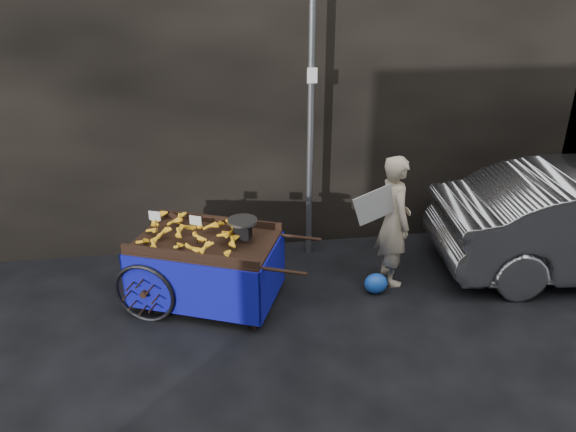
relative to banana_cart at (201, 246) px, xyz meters
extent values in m
plane|color=black|center=(1.12, -0.31, -0.72)|extent=(80.00, 80.00, 0.00)
cube|color=black|center=(0.12, 2.29, 1.78)|extent=(11.00, 2.00, 5.00)
cylinder|color=slate|center=(1.42, 0.99, 1.28)|extent=(0.08, 0.08, 4.00)
cube|color=white|center=(1.42, 0.94, 1.68)|extent=(0.12, 0.02, 0.18)
cube|color=black|center=(0.05, -0.02, 0.05)|extent=(1.80, 1.48, 0.06)
cube|color=black|center=(0.22, 0.40, 0.12)|extent=(1.44, 0.63, 0.10)
cube|color=black|center=(-0.13, -0.44, 0.12)|extent=(1.44, 0.63, 0.10)
cube|color=black|center=(0.52, -0.64, -0.33)|extent=(0.06, 0.06, 0.77)
cube|color=black|center=(0.82, 0.08, -0.33)|extent=(0.06, 0.06, 0.77)
cylinder|color=black|center=(0.83, -0.76, 0.05)|extent=(0.46, 0.22, 0.04)
cylinder|color=black|center=(1.13, -0.05, 0.05)|extent=(0.46, 0.22, 0.04)
torus|color=black|center=(-0.64, -0.30, -0.38)|extent=(0.69, 0.32, 0.72)
torus|color=black|center=(-0.24, 0.67, -0.38)|extent=(0.69, 0.32, 0.72)
cylinder|color=black|center=(-0.44, 0.18, -0.38)|extent=(0.46, 1.02, 0.05)
cube|color=#110896|center=(-0.14, -0.47, -0.28)|extent=(1.47, 0.62, 0.66)
cube|color=#110896|center=(0.23, 0.43, -0.28)|extent=(1.47, 0.62, 0.66)
cube|color=#110896|center=(-0.68, 0.28, -0.28)|extent=(0.40, 0.93, 0.66)
cube|color=#110896|center=(0.77, -0.32, -0.28)|extent=(0.40, 0.93, 0.66)
cube|color=black|center=(0.47, -0.14, 0.22)|extent=(0.21, 0.19, 0.15)
cylinder|color=silver|center=(0.47, -0.14, 0.35)|extent=(0.43, 0.43, 0.03)
cube|color=white|center=(-0.49, 0.09, 0.37)|extent=(0.13, 0.06, 0.11)
cube|color=white|center=(-0.04, -0.10, 0.37)|extent=(0.13, 0.06, 0.11)
imported|color=#C5B293|center=(2.29, 0.14, 0.10)|extent=(0.43, 0.62, 1.63)
cube|color=silver|center=(2.01, 0.01, 0.38)|extent=(0.58, 0.09, 0.50)
ellipsoid|color=blue|center=(2.03, -0.14, -0.59)|extent=(0.28, 0.22, 0.25)
camera|label=1|loc=(0.16, -5.66, 2.99)|focal=35.00mm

